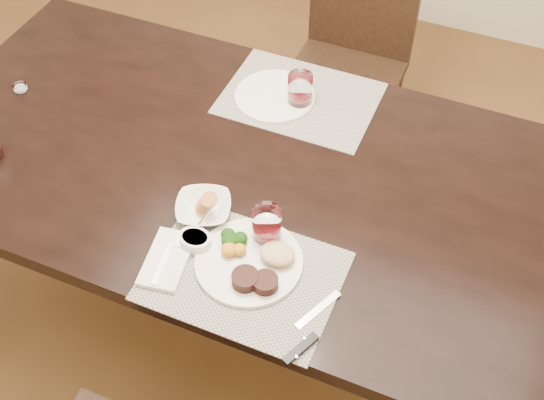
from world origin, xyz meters
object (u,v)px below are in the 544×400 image
at_px(steak_knife, 305,339).
at_px(far_plate, 275,96).
at_px(dinner_plate, 253,262).
at_px(wine_glass_near, 267,227).
at_px(chair_far, 351,52).
at_px(cracker_bowl, 204,208).

bearing_deg(steak_knife, far_plate, 141.56).
bearing_deg(dinner_plate, wine_glass_near, 68.62).
relative_size(dinner_plate, far_plate, 1.08).
bearing_deg(dinner_plate, chair_far, 73.19).
relative_size(wine_glass_near, far_plate, 0.41).
relative_size(chair_far, wine_glass_near, 8.87).
distance_m(chair_far, far_plate, 0.69).
bearing_deg(steak_knife, wine_glass_near, 153.70).
bearing_deg(chair_far, steak_knife, -76.56).
distance_m(cracker_bowl, wine_glass_near, 0.19).
height_order(steak_knife, far_plate, steak_knife).
bearing_deg(far_plate, wine_glass_near, -69.36).
bearing_deg(dinner_plate, cracker_bowl, 127.50).
distance_m(dinner_plate, cracker_bowl, 0.21).
xyz_separation_m(dinner_plate, steak_knife, (0.19, -0.14, -0.01)).
relative_size(cracker_bowl, far_plate, 0.76).
bearing_deg(steak_knife, chair_far, 127.60).
relative_size(steak_knife, wine_glass_near, 2.26).
xyz_separation_m(steak_knife, cracker_bowl, (-0.38, 0.25, 0.01)).
relative_size(cracker_bowl, wine_glass_near, 1.83).
height_order(dinner_plate, far_plate, dinner_plate).
bearing_deg(dinner_plate, far_plate, 84.72).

